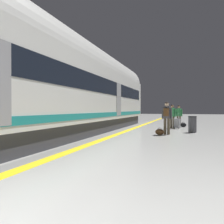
{
  "coord_description": "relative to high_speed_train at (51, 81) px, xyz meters",
  "views": [
    {
      "loc": [
        2.5,
        0.07,
        1.3
      ],
      "look_at": [
        0.29,
        6.66,
        1.21
      ],
      "focal_mm": 35.97,
      "sensor_mm": 36.0,
      "label": 1
    }
  ],
  "objects": [
    {
      "name": "passenger_mid",
      "position": [
        4.94,
        9.05,
        -1.58
      ],
      "size": [
        0.49,
        0.22,
        1.58
      ],
      "color": "brown",
      "rests_on": "ground"
    },
    {
      "name": "safety_line_strip",
      "position": [
        2.11,
        1.71,
        -2.5
      ],
      "size": [
        0.36,
        80.0,
        0.01
      ],
      "primitive_type": "cube",
      "color": "yellow",
      "rests_on": "ground"
    },
    {
      "name": "high_speed_train",
      "position": [
        0.0,
        0.0,
        0.0
      ],
      "size": [
        2.94,
        27.96,
        4.97
      ],
      "color": "#38383D",
      "rests_on": "ground"
    },
    {
      "name": "duffel_bag_far",
      "position": [
        4.21,
        3.17,
        -2.35
      ],
      "size": [
        0.44,
        0.26,
        0.36
      ],
      "color": "brown",
      "rests_on": "ground"
    },
    {
      "name": "waste_bin",
      "position": [
        5.8,
        4.97,
        -2.04
      ],
      "size": [
        0.46,
        0.46,
        0.91
      ],
      "color": "#4C4C51",
      "rests_on": "ground"
    },
    {
      "name": "passenger_near",
      "position": [
        4.58,
        7.32,
        -1.57
      ],
      "size": [
        0.47,
        0.29,
        1.61
      ],
      "color": "brown",
      "rests_on": "ground"
    },
    {
      "name": "suitcase_near",
      "position": [
        4.9,
        7.17,
        -2.14
      ],
      "size": [
        0.44,
        0.36,
        1.06
      ],
      "color": "#9E9EA3",
      "rests_on": "ground"
    },
    {
      "name": "duffel_bag_mid",
      "position": [
        5.26,
        8.72,
        -2.35
      ],
      "size": [
        0.44,
        0.26,
        0.36
      ],
      "color": "black",
      "rests_on": "ground"
    },
    {
      "name": "tactile_edge_band",
      "position": [
        1.78,
        1.71,
        -2.5
      ],
      "size": [
        0.62,
        80.0,
        0.01
      ],
      "primitive_type": "cube",
      "color": "slate",
      "rests_on": "ground"
    },
    {
      "name": "passenger_far",
      "position": [
        4.53,
        3.49,
        -1.51
      ],
      "size": [
        0.52,
        0.35,
        1.67
      ],
      "color": "brown",
      "rests_on": "ground"
    }
  ]
}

